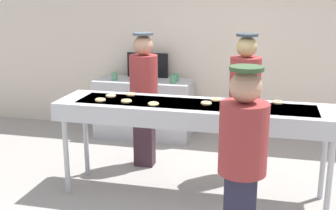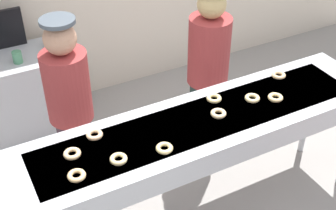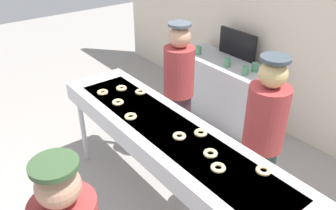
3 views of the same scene
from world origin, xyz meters
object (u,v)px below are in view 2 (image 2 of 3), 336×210
Objects in this scene: plain_donut_0 at (279,75)px; plain_donut_3 at (95,135)px; plain_donut_4 at (252,98)px; paper_cup_1 at (53,50)px; worker_baker at (208,66)px; paper_cup_0 at (49,42)px; plain_donut_6 at (214,98)px; plain_donut_7 at (218,113)px; plain_donut_2 at (164,148)px; plain_donut_8 at (119,159)px; paper_cup_2 at (17,57)px; plain_donut_5 at (72,154)px; fryer_conveyor at (202,130)px; prep_counter at (8,100)px; worker_assistant at (70,105)px; plain_donut_9 at (275,97)px; plain_donut_1 at (77,176)px.

plain_donut_0 and plain_donut_3 have the same top height.
plain_donut_4 is 1.01× the size of paper_cup_1.
paper_cup_0 is (-1.06, 1.17, -0.05)m from worker_baker.
plain_donut_6 is 0.19m from plain_donut_7.
plain_donut_2 is 0.54m from plain_donut_7.
paper_cup_2 is (-0.24, 1.80, -0.12)m from plain_donut_8.
plain_donut_5 is at bearing -149.58° from plain_donut_3.
plain_donut_0 and plain_donut_4 have the same top height.
fryer_conveyor reaches higher than prep_counter.
plain_donut_8 reaches higher than fryer_conveyor.
worker_baker is at bearing 55.13° from fryer_conveyor.
paper_cup_1 is at bearing 118.09° from plain_donut_6.
plain_donut_7 is at bearing 141.81° from worker_assistant.
plain_donut_2 and plain_donut_8 have the same top height.
plain_donut_3 reaches higher than paper_cup_0.
plain_donut_5 reaches higher than prep_counter.
plain_donut_8 is at bearing 171.73° from plain_donut_2.
plain_donut_8 is at bearing -168.33° from plain_donut_0.
worker_assistant is (-1.36, 0.75, -0.08)m from plain_donut_9.
plain_donut_4 is 1.01× the size of paper_cup_2.
plain_donut_4 is at bearing 154.85° from plain_donut_9.
paper_cup_1 is at bearing -97.57° from worker_assistant.
plain_donut_5 is at bearing -100.71° from paper_cup_0.
worker_baker is (1.16, 0.79, -0.07)m from plain_donut_8.
plain_donut_4 and plain_donut_8 have the same top height.
plain_donut_2 is at bearing -166.96° from plain_donut_4.
plain_donut_9 reaches higher than fryer_conveyor.
worker_assistant reaches higher than plain_donut_8.
prep_counter is at bearing 145.41° from paper_cup_2.
fryer_conveyor is at bearing -166.65° from plain_donut_0.
plain_donut_7 reaches higher than paper_cup_2.
prep_counter is (-1.08, 1.79, -0.50)m from fryer_conveyor.
worker_baker is at bearing 88.83° from plain_donut_4.
paper_cup_0 is at bearing 87.27° from plain_donut_8.
worker_assistant is at bearing 75.24° from plain_donut_1.
worker_baker is at bearing 127.73° from plain_donut_0.
plain_donut_1 is (-0.97, -0.13, 0.11)m from fryer_conveyor.
plain_donut_0 and plain_donut_7 have the same top height.
plain_donut_7 is (1.10, 0.13, 0.00)m from plain_donut_1.
fryer_conveyor is 25.55× the size of paper_cup_2.
plain_donut_9 is 1.01× the size of paper_cup_2.
plain_donut_4 is at bearing -59.81° from paper_cup_0.
plain_donut_1 is 1.00× the size of plain_donut_6.
plain_donut_0 is 2.06m from paper_cup_1.
plain_donut_4 is at bearing -156.69° from plain_donut_0.
plain_donut_3 is 1.76m from prep_counter.
paper_cup_1 and paper_cup_2 have the same top height.
plain_donut_0 is 1.00× the size of plain_donut_6.
plain_donut_7 is (0.51, 0.15, 0.00)m from plain_donut_2.
plain_donut_4 reaches higher than prep_counter.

